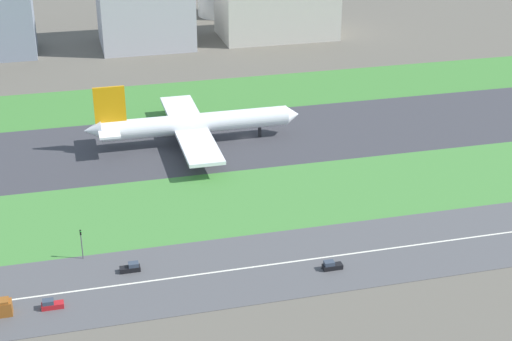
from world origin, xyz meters
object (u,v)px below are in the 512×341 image
at_px(airliner, 191,124).
at_px(car_6, 51,305).
at_px(fuel_tank_west, 154,1).
at_px(car_2, 332,266).
at_px(car_4, 131,268).
at_px(traffic_light, 81,242).
at_px(fuel_tank_centre, 221,0).
at_px(office_tower, 276,0).

bearing_deg(airliner, car_6, -118.42).
height_order(car_6, fuel_tank_west, fuel_tank_west).
bearing_deg(car_6, car_2, -180.00).
relative_size(car_4, car_6, 1.00).
bearing_deg(traffic_light, car_6, -111.52).
height_order(airliner, car_2, airliner).
relative_size(airliner, car_4, 14.77).
bearing_deg(airliner, car_2, -77.62).
relative_size(car_6, fuel_tank_centre, 0.19).
distance_m(fuel_tank_west, fuel_tank_centre, 33.29).
distance_m(car_6, fuel_tank_centre, 252.02).
distance_m(traffic_light, fuel_tank_centre, 232.62).
bearing_deg(office_tower, car_2, -102.19).
relative_size(airliner, traffic_light, 9.03).
height_order(car_2, fuel_tank_centre, fuel_tank_centre).
xyz_separation_m(traffic_light, fuel_tank_centre, (78.35, 219.01, 3.04)).
bearing_deg(fuel_tank_centre, car_6, -109.83).
bearing_deg(car_6, fuel_tank_west, -102.42).
distance_m(airliner, traffic_light, 69.55).
distance_m(traffic_light, office_tower, 197.98).
bearing_deg(traffic_light, fuel_tank_centre, 70.31).
height_order(office_tower, fuel_tank_west, office_tower).
bearing_deg(fuel_tank_west, office_tower, -42.79).
xyz_separation_m(office_tower, fuel_tank_west, (-48.62, 45.00, -7.24)).
bearing_deg(fuel_tank_west, fuel_tank_centre, 0.00).
distance_m(car_4, traffic_light, 13.11).
xyz_separation_m(airliner, traffic_light, (-35.12, -60.01, -1.94)).
bearing_deg(office_tower, car_4, -114.74).
xyz_separation_m(airliner, fuel_tank_west, (9.97, 159.00, 2.50)).
xyz_separation_m(car_2, fuel_tank_west, (-7.15, 237.00, 7.81)).
distance_m(car_2, car_6, 59.33).
bearing_deg(office_tower, airliner, -117.20).
relative_size(traffic_light, fuel_tank_centre, 0.31).
relative_size(car_6, office_tower, 0.09).
relative_size(car_2, traffic_light, 0.61).
bearing_deg(traffic_light, fuel_tank_west, 78.37).
relative_size(traffic_light, office_tower, 0.14).
height_order(car_2, fuel_tank_west, fuel_tank_west).
relative_size(car_6, fuel_tank_west, 0.22).
bearing_deg(car_2, airliner, -77.62).
bearing_deg(car_6, airliner, -118.42).
bearing_deg(car_2, fuel_tank_centre, -96.29).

